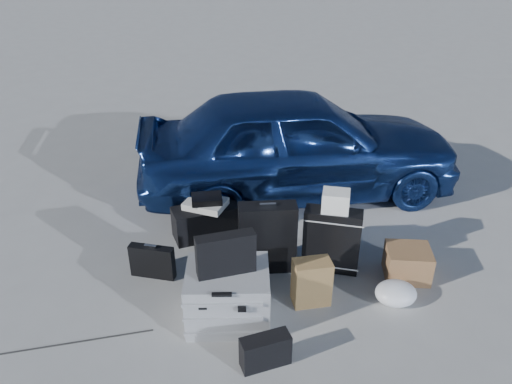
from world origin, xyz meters
TOP-DOWN VIEW (x-y plane):
  - ground at (0.00, 0.00)m, footprint 60.00×60.00m
  - car at (0.37, 2.10)m, footprint 3.70×2.19m
  - pelican_case at (-0.11, -0.04)m, footprint 0.67×0.57m
  - laptop_bag at (-0.11, -0.05)m, footprint 0.44×0.26m
  - briefcase at (-0.83, 0.42)m, footprint 0.40×0.13m
  - suitcase_left at (0.14, 0.62)m, footprint 0.52×0.25m
  - suitcase_right at (0.70, 0.68)m, footprint 0.51×0.24m
  - white_carton at (0.71, 0.69)m, footprint 0.24×0.20m
  - duffel_bag at (-0.48, 1.09)m, footprint 0.68×0.52m
  - flat_box_white at (-0.48, 1.10)m, footprint 0.44×0.37m
  - flat_box_black at (-0.46, 1.09)m, footprint 0.32×0.26m
  - kraft_bag at (0.53, 0.20)m, footprint 0.33×0.25m
  - cardboard_box at (1.35, 0.61)m, footprint 0.37×0.32m
  - plastic_bag at (1.21, 0.26)m, footprint 0.38×0.34m
  - messenger_bag at (0.21, -0.48)m, footprint 0.37×0.26m

SIDE VIEW (x-z plane):
  - ground at x=0.00m, z-range 0.00..0.00m
  - plastic_bag at x=1.21m, z-range 0.00..0.19m
  - messenger_bag at x=0.21m, z-range 0.00..0.24m
  - cardboard_box at x=1.35m, z-range 0.00..0.28m
  - briefcase at x=-0.83m, z-range 0.00..0.30m
  - duffel_bag at x=-0.48m, z-range 0.00..0.31m
  - kraft_bag at x=0.53m, z-range 0.00..0.39m
  - pelican_case at x=-0.11m, z-range 0.00..0.45m
  - suitcase_right at x=0.70m, z-range 0.00..0.58m
  - suitcase_left at x=0.14m, z-range 0.00..0.64m
  - flat_box_white at x=-0.48m, z-range 0.31..0.38m
  - flat_box_black at x=-0.46m, z-range 0.38..0.44m
  - car at x=0.37m, z-range 0.00..1.18m
  - laptop_bag at x=-0.11m, z-range 0.45..0.77m
  - white_carton at x=0.71m, z-range 0.58..0.76m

